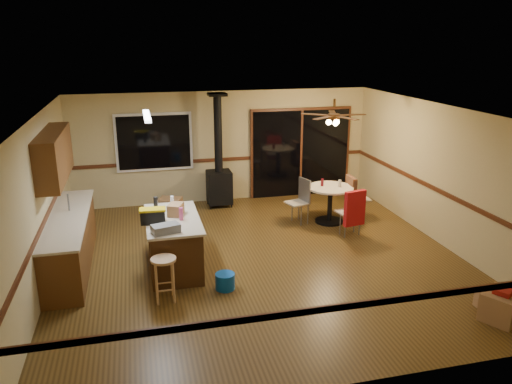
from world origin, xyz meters
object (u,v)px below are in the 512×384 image
object	(u,v)px
chair_near	(354,208)
chair_left	(301,196)
box_corner_a	(502,306)
toolbox_grey	(166,229)
box_corner_b	(492,299)
box_under_window	(170,207)
dining_table	(330,198)
bar_stool	(165,279)
blue_bucket	(225,281)
toolbox_black	(153,217)
wood_stove	(219,176)
kitchen_island	(174,243)
chair_right	(352,193)

from	to	relation	value
chair_near	chair_left	bearing A→B (deg)	126.08
chair_left	box_corner_a	distance (m)	4.56
toolbox_grey	chair_left	xyz separation A→B (m)	(2.94, 2.19, -0.38)
box_corner_b	toolbox_grey	bearing A→B (deg)	157.62
toolbox_grey	chair_near	xyz separation A→B (m)	(3.67, 1.18, -0.37)
box_under_window	box_corner_b	bearing A→B (deg)	-50.95
toolbox_grey	dining_table	world-z (taller)	toolbox_grey
toolbox_grey	bar_stool	world-z (taller)	toolbox_grey
bar_stool	blue_bucket	world-z (taller)	bar_stool
toolbox_grey	box_corner_a	world-z (taller)	toolbox_grey
toolbox_black	bar_stool	size ratio (longest dim) A/B	0.57
bar_stool	box_corner_a	size ratio (longest dim) A/B	1.29
dining_table	chair_near	bearing A→B (deg)	-81.19
wood_stove	chair_left	size ratio (longest dim) A/B	4.89
kitchen_island	dining_table	distance (m)	3.68
box_corner_a	bar_stool	bearing A→B (deg)	159.89
toolbox_black	wood_stove	bearing A→B (deg)	63.23
wood_stove	bar_stool	xyz separation A→B (m)	(-1.53, -4.13, -0.39)
dining_table	box_under_window	world-z (taller)	dining_table
kitchen_island	box_corner_a	size ratio (longest dim) A/B	3.17
box_corner_a	kitchen_island	bearing A→B (deg)	147.39
dining_table	box_under_window	distance (m)	3.50
chair_near	chair_right	size ratio (longest dim) A/B	1.00
kitchen_island	chair_left	xyz separation A→B (m)	(2.79, 1.57, 0.14)
kitchen_island	box_corner_b	distance (m)	4.99
chair_near	toolbox_black	bearing A→B (deg)	-169.36
toolbox_grey	chair_left	bearing A→B (deg)	36.76
blue_bucket	box_corner_a	world-z (taller)	box_corner_a
wood_stove	box_corner_b	bearing A→B (deg)	-61.24
chair_left	blue_bucket	bearing A→B (deg)	-129.67
box_under_window	box_corner_a	world-z (taller)	box_corner_a
toolbox_black	chair_right	distance (m)	4.56
dining_table	box_corner_a	xyz separation A→B (m)	(0.88, -4.17, -0.33)
chair_right	chair_left	bearing A→B (deg)	176.48
wood_stove	chair_right	world-z (taller)	wood_stove
chair_left	box_under_window	world-z (taller)	chair_left
dining_table	chair_near	distance (m)	0.89
toolbox_black	blue_bucket	world-z (taller)	toolbox_black
wood_stove	box_corner_a	bearing A→B (deg)	-62.84
toolbox_grey	wood_stove	bearing A→B (deg)	68.46
chair_right	box_under_window	bearing A→B (deg)	162.32
toolbox_black	blue_bucket	distance (m)	1.56
dining_table	box_corner_b	world-z (taller)	dining_table
toolbox_black	box_under_window	bearing A→B (deg)	80.96
toolbox_grey	chair_near	distance (m)	3.88
chair_right	dining_table	bearing A→B (deg)	-173.30
wood_stove	chair_left	world-z (taller)	wood_stove
kitchen_island	chair_near	distance (m)	3.57
wood_stove	dining_table	distance (m)	2.64
dining_table	chair_right	size ratio (longest dim) A/B	1.36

